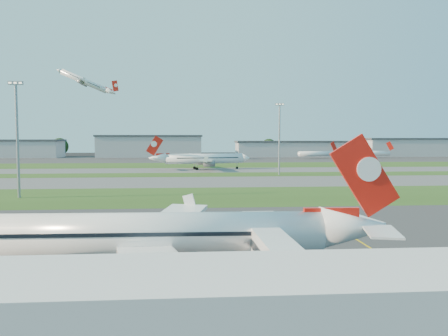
{
  "coord_description": "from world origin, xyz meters",
  "views": [
    {
      "loc": [
        -16.64,
        -47.61,
        13.48
      ],
      "look_at": [
        -9.75,
        44.78,
        7.0
      ],
      "focal_mm": 35.0,
      "sensor_mm": 36.0,
      "label": 1
    }
  ],
  "objects": [
    {
      "name": "tree_west",
      "position": [
        -110.0,
        270.0,
        7.14
      ],
      "size": [
        12.1,
        12.1,
        13.2
      ],
      "color": "black",
      "rests_on": "ground"
    },
    {
      "name": "hangar_west",
      "position": [
        -45.0,
        255.0,
        7.64
      ],
      "size": [
        71.4,
        23.0,
        15.2
      ],
      "color": "#929499",
      "rests_on": "ground"
    },
    {
      "name": "airliner_departing",
      "position": [
        -79.67,
        219.26,
        46.77
      ],
      "size": [
        34.47,
        29.2,
        10.75
      ],
      "rotation": [
        0.0,
        0.0,
        0.05
      ],
      "color": "white"
    },
    {
      "name": "jet_bridge",
      "position": [
        -9.81,
        -15.24,
        4.01
      ],
      "size": [
        4.2,
        26.9,
        6.2
      ],
      "color": "silver",
      "rests_on": "ground"
    },
    {
      "name": "taxiway_b",
      "position": [
        0.0,
        132.0,
        0.01
      ],
      "size": [
        300.0,
        26.0,
        0.01
      ],
      "primitive_type": "cube",
      "color": "#515154",
      "rests_on": "ground"
    },
    {
      "name": "apron_near",
      "position": [
        0.0,
        0.0,
        0.01
      ],
      "size": [
        300.0,
        70.0,
        0.01
      ],
      "primitive_type": "cube",
      "color": "#333335",
      "rests_on": "ground"
    },
    {
      "name": "light_mast_west",
      "position": [
        -55.0,
        52.0,
        14.81
      ],
      "size": [
        3.2,
        0.7,
        25.8
      ],
      "color": "gray",
      "rests_on": "ground"
    },
    {
      "name": "grass_strip_c",
      "position": [
        0.0,
        165.0,
        0.01
      ],
      "size": [
        300.0,
        40.0,
        0.01
      ],
      "primitive_type": "cube",
      "color": "#294416",
      "rests_on": "ground"
    },
    {
      "name": "hangar_far_east",
      "position": [
        155.0,
        255.0,
        6.64
      ],
      "size": [
        96.9,
        23.0,
        13.2
      ],
      "color": "#929499",
      "rests_on": "ground"
    },
    {
      "name": "airliner_taxiing",
      "position": [
        -11.55,
        136.07,
        4.48
      ],
      "size": [
        40.61,
        34.15,
        12.77
      ],
      "rotation": [
        0.0,
        0.0,
        3.32
      ],
      "color": "white",
      "rests_on": "ground"
    },
    {
      "name": "grass_strip_a",
      "position": [
        0.0,
        52.0,
        0.01
      ],
      "size": [
        300.0,
        34.0,
        0.01
      ],
      "primitive_type": "cube",
      "color": "#294416",
      "rests_on": "ground"
    },
    {
      "name": "airliner_parked",
      "position": [
        -19.9,
        -6.83,
        4.32
      ],
      "size": [
        39.47,
        33.49,
        12.32
      ],
      "rotation": [
        0.0,
        0.0,
        -0.02
      ],
      "color": "white",
      "rests_on": "ground"
    },
    {
      "name": "light_mast_centre",
      "position": [
        15.0,
        108.0,
        14.81
      ],
      "size": [
        3.2,
        0.7,
        25.8
      ],
      "color": "gray",
      "rests_on": "ground"
    },
    {
      "name": "taxiway_a",
      "position": [
        0.0,
        85.0,
        0.01
      ],
      "size": [
        300.0,
        32.0,
        0.01
      ],
      "primitive_type": "cube",
      "color": "#515154",
      "rests_on": "ground"
    },
    {
      "name": "mini_jet_far",
      "position": [
        100.71,
        232.25,
        3.28
      ],
      "size": [
        28.31,
        8.65,
        9.48
      ],
      "rotation": [
        0.0,
        0.0,
        -0.21
      ],
      "color": "white",
      "rests_on": "ground"
    },
    {
      "name": "grass_strip_b",
      "position": [
        0.0,
        110.0,
        0.01
      ],
      "size": [
        300.0,
        18.0,
        0.01
      ],
      "primitive_type": "cube",
      "color": "#294416",
      "rests_on": "ground"
    },
    {
      "name": "tree_east",
      "position": [
        115.0,
        267.0,
        6.16
      ],
      "size": [
        10.45,
        10.45,
        11.4
      ],
      "color": "black",
      "rests_on": "ground"
    },
    {
      "name": "yellow_line",
      "position": [
        5.0,
        0.0,
        0.0
      ],
      "size": [
        0.25,
        60.0,
        0.02
      ],
      "primitive_type": "cube",
      "color": "gold",
      "rests_on": "ground"
    },
    {
      "name": "tree_mid_east",
      "position": [
        40.0,
        269.0,
        6.81
      ],
      "size": [
        11.55,
        11.55,
        12.6
      ],
      "color": "black",
      "rests_on": "ground"
    },
    {
      "name": "mini_jet_near",
      "position": [
        62.79,
        224.15,
        3.28
      ],
      "size": [
        27.7,
        11.18,
        9.48
      ],
      "rotation": [
        0.0,
        0.0,
        0.32
      ],
      "color": "white",
      "rests_on": "ground"
    },
    {
      "name": "ground",
      "position": [
        0.0,
        0.0,
        0.0
      ],
      "size": [
        700.0,
        700.0,
        0.0
      ],
      "primitive_type": "plane",
      "color": "black",
      "rests_on": "ground"
    },
    {
      "name": "hangar_east",
      "position": [
        55.0,
        255.0,
        5.64
      ],
      "size": [
        81.6,
        23.0,
        11.2
      ],
      "color": "#929499",
      "rests_on": "ground"
    },
    {
      "name": "apron_far",
      "position": [
        0.0,
        225.0,
        0.01
      ],
      "size": [
        400.0,
        80.0,
        0.01
      ],
      "primitive_type": "cube",
      "color": "#333335",
      "rests_on": "ground"
    },
    {
      "name": "tree_mid_west",
      "position": [
        -20.0,
        266.0,
        5.84
      ],
      "size": [
        9.9,
        9.9,
        10.8
      ],
      "color": "black",
      "rests_on": "ground"
    }
  ]
}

